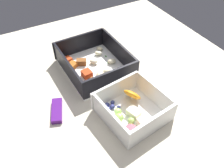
% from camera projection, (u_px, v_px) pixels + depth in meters
% --- Properties ---
extents(table_surface, '(0.80, 0.80, 0.02)m').
position_uv_depth(table_surface, '(107.00, 90.00, 0.61)').
color(table_surface, beige).
rests_on(table_surface, ground).
extents(pasta_container, '(0.20, 0.17, 0.06)m').
position_uv_depth(pasta_container, '(94.00, 65.00, 0.64)').
color(pasta_container, white).
rests_on(pasta_container, table_surface).
extents(fruit_bowl, '(0.15, 0.15, 0.06)m').
position_uv_depth(fruit_bowl, '(132.00, 110.00, 0.53)').
color(fruit_bowl, white).
rests_on(fruit_bowl, table_surface).
extents(candy_bar, '(0.07, 0.05, 0.01)m').
position_uv_depth(candy_bar, '(57.00, 111.00, 0.54)').
color(candy_bar, '#51197A').
rests_on(candy_bar, table_surface).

